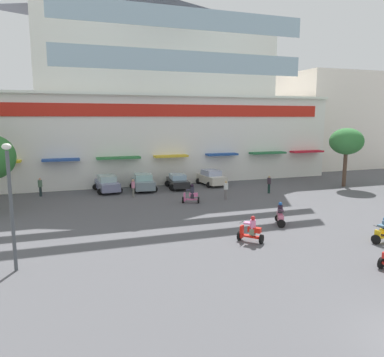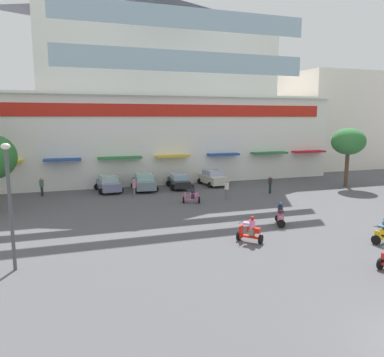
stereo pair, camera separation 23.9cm
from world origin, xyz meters
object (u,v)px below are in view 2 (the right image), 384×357
at_px(parked_car_2, 179,181).
at_px(pedestrian_2, 134,187).
at_px(scooter_rider_5, 250,231).
at_px(pedestrian_3, 42,186).
at_px(scooter_rider_3, 280,216).
at_px(pedestrian_0, 270,183).
at_px(plaza_tree_1, 348,142).
at_px(parked_car_3, 212,178).
at_px(parked_car_0, 108,183).
at_px(scooter_rider_8, 192,195).
at_px(scooter_rider_1, 384,233).
at_px(streetlamp_near, 10,196).
at_px(pedestrian_1, 227,189).
at_px(parked_car_1, 144,182).

distance_m(parked_car_2, pedestrian_2, 5.71).
height_order(scooter_rider_5, pedestrian_3, pedestrian_3).
bearing_deg(scooter_rider_5, scooter_rider_3, 35.68).
bearing_deg(pedestrian_0, plaza_tree_1, 4.09).
bearing_deg(parked_car_3, parked_car_0, -179.86).
relative_size(scooter_rider_8, pedestrian_2, 0.97).
relative_size(parked_car_0, pedestrian_2, 2.62).
relative_size(scooter_rider_1, streetlamp_near, 0.25).
xyz_separation_m(plaza_tree_1, parked_car_2, (-16.44, 4.47, -3.84)).
distance_m(parked_car_3, pedestrian_1, 6.90).
bearing_deg(pedestrian_3, scooter_rider_8, -30.18).
relative_size(parked_car_0, scooter_rider_5, 2.81).
height_order(parked_car_0, scooter_rider_8, scooter_rider_8).
distance_m(parked_car_0, scooter_rider_8, 9.31).
relative_size(scooter_rider_1, scooter_rider_5, 0.96).
relative_size(parked_car_2, pedestrian_2, 2.47).
distance_m(parked_car_1, pedestrian_0, 11.95).
bearing_deg(pedestrian_3, parked_car_1, -1.44).
bearing_deg(pedestrian_0, scooter_rider_8, -169.48).
bearing_deg(scooter_rider_1, pedestrian_1, 106.21).
height_order(parked_car_1, scooter_rider_3, parked_car_1).
height_order(pedestrian_3, streetlamp_near, streetlamp_near).
bearing_deg(scooter_rider_5, scooter_rider_8, 90.38).
xyz_separation_m(scooter_rider_1, pedestrian_0, (1.07, 14.25, 0.34)).
distance_m(plaza_tree_1, scooter_rider_5, 21.60).
bearing_deg(scooter_rider_3, plaza_tree_1, 35.94).
relative_size(plaza_tree_1, scooter_rider_3, 3.83).
height_order(plaza_tree_1, pedestrian_1, plaza_tree_1).
height_order(parked_car_3, pedestrian_2, pedestrian_2).
xyz_separation_m(pedestrian_1, pedestrian_3, (-15.15, 6.52, 0.02)).
relative_size(pedestrian_2, streetlamp_near, 0.28).
relative_size(parked_car_2, parked_car_3, 0.97).
relative_size(plaza_tree_1, scooter_rider_1, 4.06).
xyz_separation_m(scooter_rider_3, scooter_rider_8, (-3.51, 7.82, 0.05)).
bearing_deg(parked_car_2, pedestrian_0, -34.93).
xyz_separation_m(scooter_rider_8, pedestrian_0, (8.17, 1.52, 0.28)).
xyz_separation_m(pedestrian_1, pedestrian_2, (-7.38, 3.39, 0.02)).
distance_m(plaza_tree_1, streetlamp_near, 31.87).
bearing_deg(pedestrian_0, parked_car_3, 122.14).
bearing_deg(scooter_rider_1, streetlamp_near, 173.01).
distance_m(parked_car_0, pedestrian_0, 15.24).
relative_size(scooter_rider_3, pedestrian_2, 0.95).
height_order(plaza_tree_1, pedestrian_0, plaza_tree_1).
height_order(parked_car_0, parked_car_2, parked_car_0).
xyz_separation_m(parked_car_1, pedestrian_2, (-1.47, -2.90, 0.14)).
xyz_separation_m(pedestrian_3, streetlamp_near, (-0.12, -17.29, 2.51)).
relative_size(parked_car_1, pedestrian_1, 2.48).
distance_m(parked_car_0, pedestrian_2, 3.86).
xyz_separation_m(plaza_tree_1, scooter_rider_1, (-10.19, -14.90, -3.97)).
bearing_deg(pedestrian_0, scooter_rider_1, -94.31).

